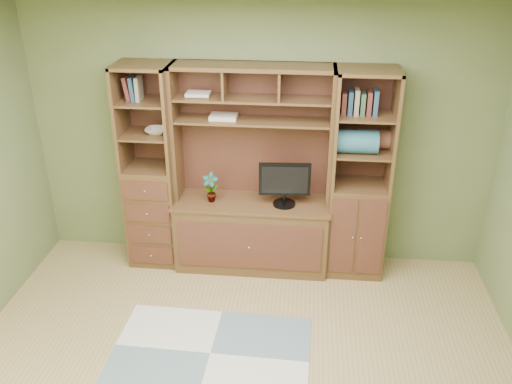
# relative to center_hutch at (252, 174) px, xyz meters

# --- Properties ---
(room) EXTENTS (4.60, 4.10, 2.64)m
(room) POSITION_rel_center_hutch_xyz_m (0.05, -1.73, 0.28)
(room) COLOR tan
(room) RESTS_ON ground
(center_hutch) EXTENTS (1.54, 0.53, 2.05)m
(center_hutch) POSITION_rel_center_hutch_xyz_m (0.00, 0.00, 0.00)
(center_hutch) COLOR #55371D
(center_hutch) RESTS_ON ground
(left_tower) EXTENTS (0.50, 0.45, 2.05)m
(left_tower) POSITION_rel_center_hutch_xyz_m (-1.00, 0.04, 0.00)
(left_tower) COLOR #55371D
(left_tower) RESTS_ON ground
(right_tower) EXTENTS (0.55, 0.45, 2.05)m
(right_tower) POSITION_rel_center_hutch_xyz_m (1.02, 0.04, 0.00)
(right_tower) COLOR #55371D
(right_tower) RESTS_ON ground
(rug) EXTENTS (1.64, 1.12, 0.01)m
(rug) POSITION_rel_center_hutch_xyz_m (-0.20, -1.35, -1.02)
(rug) COLOR #A3A9A9
(rug) RESTS_ON ground
(monitor) EXTENTS (0.50, 0.25, 0.60)m
(monitor) POSITION_rel_center_hutch_xyz_m (0.32, -0.03, 0.00)
(monitor) COLOR black
(monitor) RESTS_ON center_hutch
(orchid) EXTENTS (0.16, 0.11, 0.30)m
(orchid) POSITION_rel_center_hutch_xyz_m (-0.40, -0.03, -0.15)
(orchid) COLOR #B4523C
(orchid) RESTS_ON center_hutch
(magazines) EXTENTS (0.25, 0.18, 0.04)m
(magazines) POSITION_rel_center_hutch_xyz_m (-0.27, 0.09, 0.54)
(magazines) COLOR beige
(magazines) RESTS_ON center_hutch
(bowl) EXTENTS (0.21, 0.21, 0.05)m
(bowl) POSITION_rel_center_hutch_xyz_m (-0.91, 0.04, 0.39)
(bowl) COLOR silver
(bowl) RESTS_ON left_tower
(blanket_teal) EXTENTS (0.37, 0.21, 0.21)m
(blanket_teal) POSITION_rel_center_hutch_xyz_m (0.97, -0.01, 0.37)
(blanket_teal) COLOR #2A5E6F
(blanket_teal) RESTS_ON right_tower
(blanket_red) EXTENTS (0.32, 0.18, 0.18)m
(blanket_red) POSITION_rel_center_hutch_xyz_m (1.14, 0.12, 0.35)
(blanket_red) COLOR brown
(blanket_red) RESTS_ON right_tower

